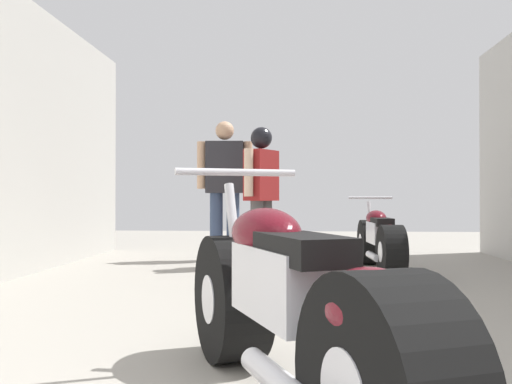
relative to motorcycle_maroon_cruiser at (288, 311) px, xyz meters
name	(u,v)px	position (x,y,z in m)	size (l,w,h in m)	color
ground_plane	(292,305)	(0.00, 2.14, -0.38)	(18.41, 18.41, 0.00)	#9E998E
motorcycle_maroon_cruiser	(288,311)	(0.00, 0.00, 0.00)	(1.02, 1.95, 0.94)	black
motorcycle_black_naked	(380,241)	(0.95, 4.11, -0.05)	(0.52, 1.75, 0.82)	black
mechanic_in_blue	(225,182)	(-0.87, 5.08, 0.62)	(0.72, 0.28, 1.78)	#384766
mechanic_with_helmet	(261,183)	(-0.36, 4.42, 0.59)	(0.41, 0.60, 1.62)	#4C4C4C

